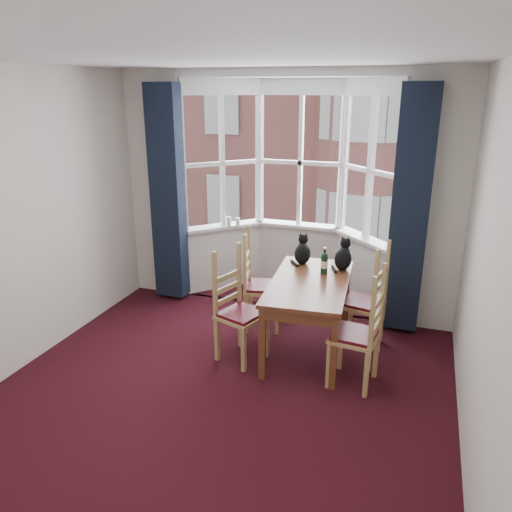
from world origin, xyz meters
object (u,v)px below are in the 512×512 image
at_px(chair_right_far, 370,305).
at_px(cat_left, 303,252).
at_px(candle_tall, 229,221).
at_px(chair_left_far, 255,287).
at_px(wine_bottle, 324,263).
at_px(chair_right_near, 365,338).
at_px(cat_right, 343,257).
at_px(dining_table, 310,290).
at_px(chair_left_near, 235,313).
at_px(candle_short, 238,222).

distance_m(chair_right_far, cat_left, 0.92).
xyz_separation_m(chair_right_far, candle_tall, (-1.98, 1.05, 0.46)).
xyz_separation_m(chair_left_far, wine_bottle, (0.78, -0.10, 0.42)).
relative_size(chair_right_near, cat_right, 2.64).
bearing_deg(chair_right_far, dining_table, -156.17).
height_order(dining_table, wine_bottle, wine_bottle).
bearing_deg(chair_left_near, cat_right, 41.35).
distance_m(chair_left_near, cat_left, 1.06).
bearing_deg(chair_right_near, cat_left, 130.16).
bearing_deg(chair_right_far, candle_short, 149.82).
height_order(chair_right_far, wine_bottle, wine_bottle).
bearing_deg(wine_bottle, dining_table, -111.21).
bearing_deg(dining_table, cat_left, 112.01).
relative_size(chair_left_near, candle_short, 8.41).
bearing_deg(candle_short, cat_left, -38.22).
distance_m(chair_left_far, wine_bottle, 0.89).
bearing_deg(cat_right, wine_bottle, -126.99).
bearing_deg(chair_left_far, chair_left_near, -88.02).
relative_size(chair_left_near, chair_right_far, 1.00).
bearing_deg(chair_left_near, cat_left, 61.13).
bearing_deg(candle_short, chair_left_near, -70.27).
xyz_separation_m(cat_right, wine_bottle, (-0.16, -0.21, -0.01)).
distance_m(chair_left_near, candle_tall, 1.88).
bearing_deg(candle_tall, chair_right_far, -28.04).
distance_m(chair_right_near, chair_right_far, 0.74).
height_order(chair_left_far, candle_short, candle_short).
relative_size(chair_right_far, candle_tall, 7.45).
bearing_deg(chair_left_far, cat_right, 6.82).
bearing_deg(chair_left_near, candle_short, 109.73).
distance_m(wine_bottle, candle_short, 1.76).
distance_m(chair_left_near, wine_bottle, 1.05).
bearing_deg(candle_short, chair_left_far, -59.77).
relative_size(chair_left_near, chair_left_far, 1.00).
xyz_separation_m(chair_left_far, candle_tall, (-0.70, 0.98, 0.46)).
relative_size(chair_right_far, cat_right, 2.64).
relative_size(cat_left, candle_short, 3.05).
relative_size(chair_left_far, candle_short, 8.41).
relative_size(chair_right_far, wine_bottle, 3.25).
height_order(cat_left, candle_short, cat_left).
height_order(cat_right, wine_bottle, cat_right).
height_order(chair_left_far, cat_right, cat_right).
relative_size(dining_table, candle_tall, 11.81).
xyz_separation_m(cat_left, cat_right, (0.45, -0.04, 0.01)).
xyz_separation_m(chair_left_near, chair_right_far, (1.25, 0.62, 0.00)).
height_order(chair_left_near, candle_short, candle_short).
distance_m(chair_right_near, candle_tall, 2.73).
xyz_separation_m(chair_right_far, cat_left, (-0.78, 0.23, 0.42)).
bearing_deg(candle_tall, chair_left_near, -66.54).
distance_m(dining_table, chair_right_far, 0.67).
bearing_deg(dining_table, cat_right, 60.75).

